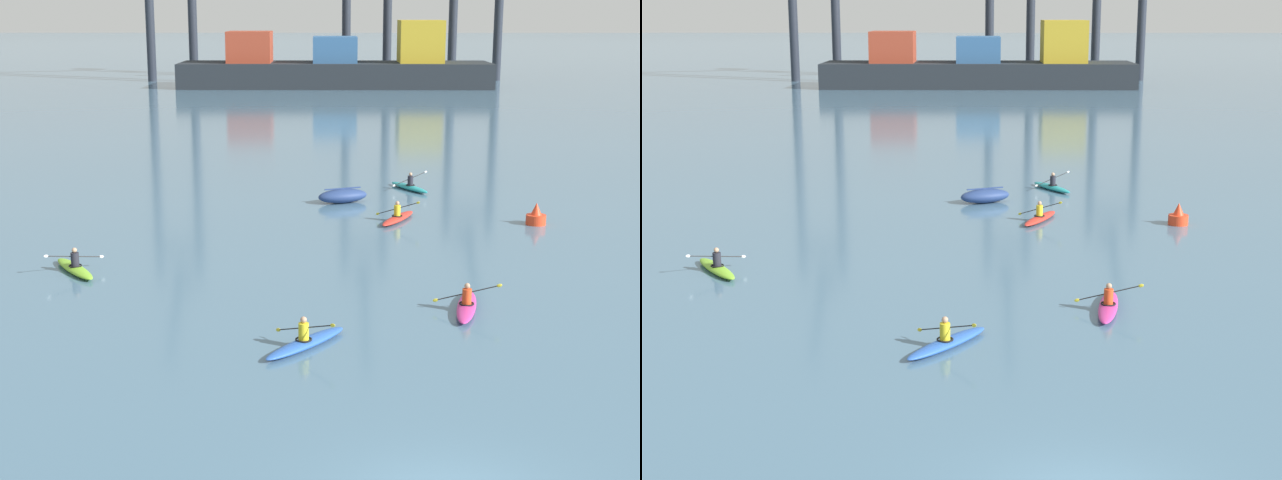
% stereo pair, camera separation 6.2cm
% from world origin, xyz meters
% --- Properties ---
extents(container_barge, '(39.01, 9.56, 8.28)m').
position_xyz_m(container_barge, '(-1.29, 102.18, 2.57)').
color(container_barge, '#1E2328').
rests_on(container_barge, ground).
extents(capsized_dinghy, '(2.82, 1.99, 0.76)m').
position_xyz_m(capsized_dinghy, '(-1.66, 29.45, 0.35)').
color(capsized_dinghy, navy).
rests_on(capsized_dinghy, ground).
extents(channel_buoy, '(0.90, 0.90, 1.00)m').
position_xyz_m(channel_buoy, '(7.01, 24.66, 0.36)').
color(channel_buoy, red).
rests_on(channel_buoy, ground).
extents(kayak_blue, '(2.58, 3.04, 0.98)m').
position_xyz_m(kayak_blue, '(-3.01, 8.84, 0.17)').
color(kayak_blue, '#2856B2').
rests_on(kayak_blue, ground).
extents(kayak_lime, '(2.42, 3.14, 0.95)m').
position_xyz_m(kayak_lime, '(-11.75, 16.62, 0.17)').
color(kayak_lime, '#7ABC2D').
rests_on(kayak_lime, ground).
extents(kayak_magenta, '(2.17, 3.45, 1.00)m').
position_xyz_m(kayak_magenta, '(2.10, 12.24, 0.17)').
color(kayak_magenta, '#C13384').
rests_on(kayak_magenta, ground).
extents(kayak_red, '(2.04, 3.31, 1.05)m').
position_xyz_m(kayak_red, '(0.82, 25.28, 0.17)').
color(kayak_red, red).
rests_on(kayak_red, ground).
extents(kayak_teal, '(2.15, 3.28, 0.98)m').
position_xyz_m(kayak_teal, '(2.00, 32.96, 0.17)').
color(kayak_teal, teal).
rests_on(kayak_teal, ground).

